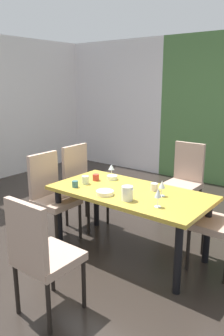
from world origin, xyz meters
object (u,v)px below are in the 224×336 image
(serving_bowl_front, at_px, (105,193))
(cup_corner, at_px, (154,187))
(dining_table, at_px, (130,199))
(pitcher_near_shelf, at_px, (127,193))
(wine_glass_left, at_px, (111,167))
(cup_near_window, at_px, (85,180))
(chair_head_near, at_px, (40,252))
(wine_glass_south, at_px, (158,194))
(chair_head_far, at_px, (185,178))
(chair_left_near, at_px, (51,193))
(cup_east, at_px, (96,177))
(cup_right, at_px, (75,184))
(wine_glass_rear, at_px, (162,185))
(chair_left_far, at_px, (82,182))
(serving_bowl_north, at_px, (112,177))

(serving_bowl_front, bearing_deg, cup_corner, 52.15)
(dining_table, xyz_separation_m, pitcher_near_shelf, (0.14, -0.24, 0.16))
(wine_glass_left, xyz_separation_m, cup_near_window, (-0.03, -0.43, -0.06))
(chair_head_near, height_order, wine_glass_south, chair_head_near)
(dining_table, relative_size, chair_head_far, 1.63)
(chair_left_near, distance_m, wine_glass_left, 0.78)
(cup_east, height_order, cup_right, cup_east)
(wine_glass_south, height_order, pitcher_near_shelf, wine_glass_south)
(dining_table, xyz_separation_m, wine_glass_left, (-0.50, 0.33, 0.19))
(dining_table, distance_m, serving_bowl_front, 0.30)
(dining_table, distance_m, chair_head_far, 1.25)
(chair_left_near, relative_size, wine_glass_south, 5.74)
(chair_left_near, bearing_deg, pitcher_near_shelf, 91.49)
(wine_glass_south, relative_size, cup_corner, 2.26)
(cup_east, height_order, cup_corner, cup_corner)
(wine_glass_rear, xyz_separation_m, cup_right, (-0.89, -0.33, -0.08))
(wine_glass_rear, bearing_deg, pitcher_near_shelf, -123.66)
(chair_head_near, distance_m, cup_right, 1.16)
(wine_glass_south, bearing_deg, wine_glass_rear, 112.52)
(chair_head_far, relative_size, wine_glass_south, 5.79)
(cup_near_window, bearing_deg, chair_head_far, 66.93)
(chair_left_far, xyz_separation_m, wine_glass_south, (1.39, -0.48, 0.27))
(pitcher_near_shelf, bearing_deg, cup_near_window, 168.39)
(cup_east, bearing_deg, wine_glass_rear, -0.39)
(serving_bowl_north, bearing_deg, pitcher_near_shelf, -40.24)
(pitcher_near_shelf, bearing_deg, cup_corner, 81.91)
(cup_corner, bearing_deg, wine_glass_left, 166.86)
(wine_glass_south, relative_size, serving_bowl_north, 1.44)
(wine_glass_south, bearing_deg, cup_near_window, 173.52)
(wine_glass_left, height_order, cup_near_window, wine_glass_left)
(pitcher_near_shelf, bearing_deg, serving_bowl_north, 139.76)
(chair_left_far, relative_size, pitcher_near_shelf, 7.35)
(dining_table, bearing_deg, pitcher_near_shelf, -59.92)
(chair_head_near, bearing_deg, chair_left_far, 122.61)
(chair_head_far, distance_m, wine_glass_left, 1.09)
(chair_head_near, height_order, cup_east, chair_head_near)
(chair_left_far, height_order, wine_glass_south, chair_left_far)
(wine_glass_rear, xyz_separation_m, serving_bowl_front, (-0.48, -0.32, -0.09))
(wine_glass_south, height_order, cup_east, wine_glass_south)
(serving_bowl_north, height_order, cup_right, cup_right)
(chair_head_far, height_order, cup_corner, chair_head_far)
(wine_glass_south, xyz_separation_m, cup_east, (-0.99, 0.29, -0.09))
(wine_glass_left, bearing_deg, pitcher_near_shelf, -41.79)
(chair_left_near, xyz_separation_m, chair_left_far, (-0.00, 0.53, 0.00))
(cup_near_window, bearing_deg, dining_table, 10.54)
(chair_head_far, height_order, serving_bowl_front, chair_head_far)
(serving_bowl_front, distance_m, cup_corner, 0.54)
(dining_table, bearing_deg, chair_head_near, -88.38)
(cup_corner, bearing_deg, serving_bowl_front, -127.85)
(wine_glass_rear, bearing_deg, chair_left_near, -165.26)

